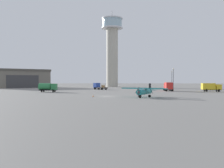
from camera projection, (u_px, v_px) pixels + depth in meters
name	position (u px, v px, depth m)	size (l,w,h in m)	color
ground_plane	(107.00, 96.00, 59.91)	(400.00, 400.00, 0.00)	gray
control_tower	(112.00, 46.00, 135.84)	(11.61, 11.61, 41.75)	#B2AD9E
hangar	(18.00, 78.00, 124.88)	(33.02, 30.99, 9.17)	#6B665B
airplane_teal	(145.00, 91.00, 56.30)	(10.09, 8.07, 3.13)	teal
truck_flatbed_blue	(99.00, 86.00, 99.96)	(6.37, 6.48, 2.66)	#38383D
truck_box_yellow	(211.00, 87.00, 81.81)	(6.11, 3.14, 2.83)	#38383D
truck_fuel_tanker_green	(48.00, 87.00, 79.77)	(5.78, 3.12, 2.87)	#38383D
truck_box_red	(168.00, 86.00, 86.67)	(3.14, 6.52, 3.05)	#38383D
light_post_west	(172.00, 78.00, 112.54)	(0.44, 0.44, 7.94)	#38383D
light_post_east	(173.00, 77.00, 103.02)	(0.44, 0.44, 8.77)	#38383D
traffic_cone_near_left	(93.00, 96.00, 57.61)	(0.36, 0.36, 0.54)	black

